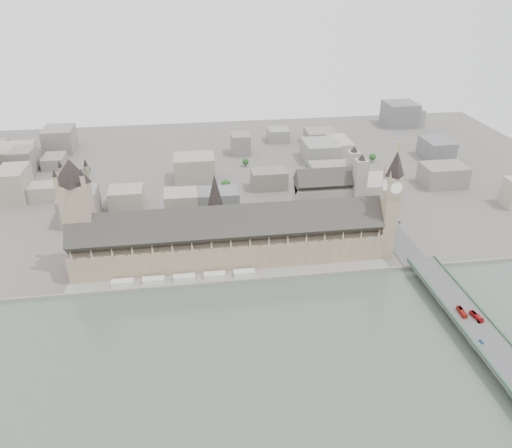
{
  "coord_description": "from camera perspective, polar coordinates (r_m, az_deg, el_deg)",
  "views": [
    {
      "loc": [
        -30.18,
        -354.58,
        236.35
      ],
      "look_at": [
        24.06,
        21.74,
        34.26
      ],
      "focal_mm": 35.0,
      "sensor_mm": 36.0,
      "label": 1
    }
  ],
  "objects": [
    {
      "name": "ground",
      "position": [
        427.2,
        -2.79,
        -5.64
      ],
      "size": [
        900.0,
        900.0,
        0.0
      ],
      "primitive_type": "plane",
      "color": "#595651",
      "rests_on": "ground"
    },
    {
      "name": "park_trees",
      "position": [
        473.98,
        -4.74,
        -0.98
      ],
      "size": [
        110.0,
        30.0,
        15.0
      ],
      "primitive_type": null,
      "color": "#174217",
      "rests_on": "ground"
    },
    {
      "name": "river_thames",
      "position": [
        304.49,
        0.58,
        -22.93
      ],
      "size": [
        600.0,
        600.0,
        0.0
      ],
      "primitive_type": "plane",
      "color": "#4F5D51",
      "rests_on": "ground"
    },
    {
      "name": "central_tower",
      "position": [
        420.82,
        -4.68,
        2.8
      ],
      "size": [
        13.0,
        13.0,
        48.0
      ],
      "color": "tan",
      "rests_on": "ground"
    },
    {
      "name": "car_approach",
      "position": [
        503.08,
        16.06,
        0.18
      ],
      "size": [
        2.65,
        4.62,
        1.26
      ],
      "primitive_type": "imported",
      "rotation": [
        0.0,
        0.0,
        -0.21
      ],
      "color": "gray",
      "rests_on": "westminster_bridge"
    },
    {
      "name": "terrace_tents",
      "position": [
        418.2,
        -8.2,
        -6.09
      ],
      "size": [
        118.0,
        7.0,
        4.0
      ],
      "color": "silver",
      "rests_on": "river_terrace"
    },
    {
      "name": "bridge_parapets",
      "position": [
        370.59,
        26.02,
        -12.92
      ],
      "size": [
        25.0,
        235.0,
        1.15
      ],
      "primitive_type": null,
      "color": "#2F563A",
      "rests_on": "westminster_bridge"
    },
    {
      "name": "westminster_bridge",
      "position": [
        402.16,
        22.56,
        -9.62
      ],
      "size": [
        25.0,
        325.0,
        10.25
      ],
      "primitive_type": "cube",
      "color": "#474749",
      "rests_on": "ground"
    },
    {
      "name": "embankment_wall",
      "position": [
        413.98,
        -2.59,
        -6.6
      ],
      "size": [
        600.0,
        1.5,
        3.0
      ],
      "primitive_type": "cube",
      "color": "gray",
      "rests_on": "ground"
    },
    {
      "name": "victoria_tower",
      "position": [
        431.38,
        -19.67,
        1.42
      ],
      "size": [
        30.0,
        30.0,
        100.0
      ],
      "color": "gray",
      "rests_on": "ground"
    },
    {
      "name": "palace_of_westminster",
      "position": [
        432.02,
        -3.12,
        -1.69
      ],
      "size": [
        265.0,
        40.73,
        55.44
      ],
      "color": "gray",
      "rests_on": "ground"
    },
    {
      "name": "westminster_abbey",
      "position": [
        516.4,
        8.43,
        3.52
      ],
      "size": [
        68.0,
        36.0,
        64.0
      ],
      "color": "gray",
      "rests_on": "ground"
    },
    {
      "name": "car_silver",
      "position": [
        391.41,
        24.09,
        -10.02
      ],
      "size": [
        3.19,
        5.16,
        1.6
      ],
      "primitive_type": "imported",
      "rotation": [
        0.0,
        0.0,
        -0.33
      ],
      "color": "gray",
      "rests_on": "westminster_bridge"
    },
    {
      "name": "red_bus_north",
      "position": [
        393.54,
        22.46,
        -9.26
      ],
      "size": [
        3.53,
        12.45,
        3.43
      ],
      "primitive_type": "imported",
      "rotation": [
        0.0,
        0.0,
        -0.05
      ],
      "color": "red",
      "rests_on": "westminster_bridge"
    },
    {
      "name": "car_blue",
      "position": [
        373.45,
        24.38,
        -12.14
      ],
      "size": [
        1.76,
        3.92,
        1.31
      ],
      "primitive_type": "imported",
      "rotation": [
        0.0,
        0.0,
        0.06
      ],
      "color": "#1854A0",
      "rests_on": "westminster_bridge"
    },
    {
      "name": "red_bus_south",
      "position": [
        393.14,
        23.89,
        -9.63
      ],
      "size": [
        5.23,
        12.6,
        3.42
      ],
      "primitive_type": "imported",
      "rotation": [
        0.0,
        0.0,
        0.2
      ],
      "color": "red",
      "rests_on": "westminster_bridge"
    },
    {
      "name": "river_terrace",
      "position": [
        420.43,
        -2.69,
        -6.08
      ],
      "size": [
        270.0,
        15.0,
        2.0
      ],
      "primitive_type": "cube",
      "color": "gray",
      "rests_on": "ground"
    },
    {
      "name": "city_skyline_inland",
      "position": [
        638.47,
        -5.05,
        7.98
      ],
      "size": [
        720.0,
        360.0,
        38.0
      ],
      "primitive_type": null,
      "color": "gray",
      "rests_on": "ground"
    },
    {
      "name": "elizabeth_tower",
      "position": [
        437.64,
        15.22,
        2.92
      ],
      "size": [
        17.0,
        17.0,
        107.5
      ],
      "color": "gray",
      "rests_on": "ground"
    }
  ]
}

